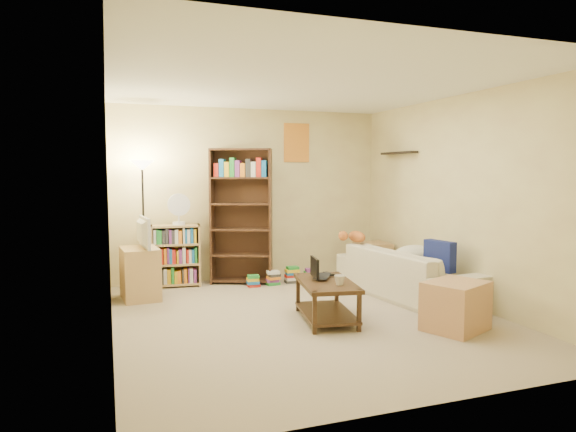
{
  "coord_description": "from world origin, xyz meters",
  "views": [
    {
      "loc": [
        -2.01,
        -5.1,
        1.59
      ],
      "look_at": [
        0.05,
        0.72,
        1.05
      ],
      "focal_mm": 32.0,
      "sensor_mm": 36.0,
      "label": 1
    }
  ],
  "objects_px": {
    "sofa": "(408,273)",
    "tabby_cat": "(354,236)",
    "tv_stand": "(140,273)",
    "desk_fan": "(179,208)",
    "side_table": "(373,260)",
    "short_bookshelf": "(176,256)",
    "end_cabinet": "(456,306)",
    "coffee_table": "(326,295)",
    "floor_lamp": "(143,187)",
    "mug": "(340,280)",
    "tall_bookshelf": "(241,213)",
    "television": "(139,232)",
    "laptop": "(327,277)"
  },
  "relations": [
    {
      "from": "sofa",
      "to": "tabby_cat",
      "type": "bearing_deg",
      "value": 18.61
    },
    {
      "from": "tv_stand",
      "to": "desk_fan",
      "type": "height_order",
      "value": "desk_fan"
    },
    {
      "from": "tabby_cat",
      "to": "side_table",
      "type": "xyz_separation_m",
      "value": [
        0.54,
        0.45,
        -0.43
      ]
    },
    {
      "from": "short_bookshelf",
      "to": "end_cabinet",
      "type": "bearing_deg",
      "value": -45.23
    },
    {
      "from": "coffee_table",
      "to": "short_bookshelf",
      "type": "bearing_deg",
      "value": 130.17
    },
    {
      "from": "coffee_table",
      "to": "end_cabinet",
      "type": "relative_size",
      "value": 1.76
    },
    {
      "from": "floor_lamp",
      "to": "mug",
      "type": "bearing_deg",
      "value": -51.41
    },
    {
      "from": "mug",
      "to": "desk_fan",
      "type": "xyz_separation_m",
      "value": [
        -1.3,
        2.37,
        0.61
      ]
    },
    {
      "from": "mug",
      "to": "short_bookshelf",
      "type": "distance_m",
      "value": 2.77
    },
    {
      "from": "tall_bookshelf",
      "to": "short_bookshelf",
      "type": "distance_m",
      "value": 1.08
    },
    {
      "from": "tabby_cat",
      "to": "floor_lamp",
      "type": "distance_m",
      "value": 2.91
    },
    {
      "from": "short_bookshelf",
      "to": "side_table",
      "type": "bearing_deg",
      "value": -1.91
    },
    {
      "from": "television",
      "to": "floor_lamp",
      "type": "distance_m",
      "value": 0.67
    },
    {
      "from": "short_bookshelf",
      "to": "end_cabinet",
      "type": "relative_size",
      "value": 1.46
    },
    {
      "from": "side_table",
      "to": "coffee_table",
      "type": "bearing_deg",
      "value": -130.48
    },
    {
      "from": "end_cabinet",
      "to": "mug",
      "type": "bearing_deg",
      "value": 153.82
    },
    {
      "from": "coffee_table",
      "to": "side_table",
      "type": "distance_m",
      "value": 2.4
    },
    {
      "from": "tv_stand",
      "to": "coffee_table",
      "type": "bearing_deg",
      "value": -47.33
    },
    {
      "from": "laptop",
      "to": "short_bookshelf",
      "type": "relative_size",
      "value": 0.51
    },
    {
      "from": "desk_fan",
      "to": "tall_bookshelf",
      "type": "bearing_deg",
      "value": -3.86
    },
    {
      "from": "tv_stand",
      "to": "floor_lamp",
      "type": "height_order",
      "value": "floor_lamp"
    },
    {
      "from": "end_cabinet",
      "to": "side_table",
      "type": "bearing_deg",
      "value": 79.61
    },
    {
      "from": "tall_bookshelf",
      "to": "floor_lamp",
      "type": "bearing_deg",
      "value": -154.28
    },
    {
      "from": "short_bookshelf",
      "to": "laptop",
      "type": "bearing_deg",
      "value": -51.36
    },
    {
      "from": "tabby_cat",
      "to": "tv_stand",
      "type": "xyz_separation_m",
      "value": [
        -2.83,
        0.26,
        -0.37
      ]
    },
    {
      "from": "desk_fan",
      "to": "floor_lamp",
      "type": "relative_size",
      "value": 0.25
    },
    {
      "from": "side_table",
      "to": "laptop",
      "type": "bearing_deg",
      "value": -131.31
    },
    {
      "from": "tall_bookshelf",
      "to": "desk_fan",
      "type": "xyz_separation_m",
      "value": [
        -0.86,
        0.06,
        0.08
      ]
    },
    {
      "from": "sofa",
      "to": "tv_stand",
      "type": "distance_m",
      "value": 3.36
    },
    {
      "from": "tabby_cat",
      "to": "television",
      "type": "bearing_deg",
      "value": 174.71
    },
    {
      "from": "coffee_table",
      "to": "side_table",
      "type": "relative_size",
      "value": 1.98
    },
    {
      "from": "tabby_cat",
      "to": "short_bookshelf",
      "type": "distance_m",
      "value": 2.48
    },
    {
      "from": "television",
      "to": "floor_lamp",
      "type": "xyz_separation_m",
      "value": [
        0.08,
        0.37,
        0.54
      ]
    },
    {
      "from": "desk_fan",
      "to": "short_bookshelf",
      "type": "bearing_deg",
      "value": 137.6
    },
    {
      "from": "tv_stand",
      "to": "television",
      "type": "relative_size",
      "value": 0.96
    },
    {
      "from": "tabby_cat",
      "to": "mug",
      "type": "relative_size",
      "value": 3.27
    },
    {
      "from": "mug",
      "to": "floor_lamp",
      "type": "height_order",
      "value": "floor_lamp"
    },
    {
      "from": "tv_stand",
      "to": "sofa",
      "type": "bearing_deg",
      "value": -22.94
    },
    {
      "from": "sofa",
      "to": "laptop",
      "type": "bearing_deg",
      "value": 103.48
    },
    {
      "from": "coffee_table",
      "to": "side_table",
      "type": "bearing_deg",
      "value": 59.12
    },
    {
      "from": "sofa",
      "to": "mug",
      "type": "distance_m",
      "value": 1.58
    },
    {
      "from": "tv_stand",
      "to": "short_bookshelf",
      "type": "distance_m",
      "value": 0.76
    },
    {
      "from": "sofa",
      "to": "tabby_cat",
      "type": "height_order",
      "value": "tabby_cat"
    },
    {
      "from": "tabby_cat",
      "to": "side_table",
      "type": "relative_size",
      "value": 0.93
    },
    {
      "from": "laptop",
      "to": "short_bookshelf",
      "type": "distance_m",
      "value": 2.49
    },
    {
      "from": "sofa",
      "to": "coffee_table",
      "type": "distance_m",
      "value": 1.52
    },
    {
      "from": "desk_fan",
      "to": "tv_stand",
      "type": "bearing_deg",
      "value": -137.37
    },
    {
      "from": "mug",
      "to": "floor_lamp",
      "type": "relative_size",
      "value": 0.09
    },
    {
      "from": "tabby_cat",
      "to": "laptop",
      "type": "bearing_deg",
      "value": -127.43
    },
    {
      "from": "tall_bookshelf",
      "to": "tabby_cat",
      "type": "bearing_deg",
      "value": -4.67
    }
  ]
}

